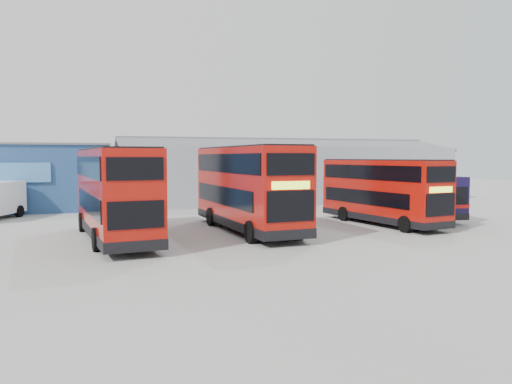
% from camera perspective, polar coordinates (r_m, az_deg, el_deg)
% --- Properties ---
extents(ground_plane, '(120.00, 120.00, 0.00)m').
position_cam_1_polar(ground_plane, '(26.51, 2.21, -4.85)').
color(ground_plane, gray).
rests_on(ground_plane, ground).
extents(office_block, '(12.30, 8.32, 5.12)m').
position_cam_1_polar(office_block, '(42.89, -24.61, 1.63)').
color(office_block, navy).
rests_on(office_block, ground).
extents(maintenance_shed, '(30.50, 12.00, 5.89)m').
position_cam_1_polar(maintenance_shed, '(47.75, 2.95, 2.22)').
color(maintenance_shed, '#969BA3').
rests_on(maintenance_shed, ground).
extents(double_decker_left, '(3.74, 10.86, 4.50)m').
position_cam_1_polar(double_decker_left, '(25.33, -15.83, -0.31)').
color(double_decker_left, '#A41009').
rests_on(double_decker_left, ground).
extents(double_decker_centre, '(3.40, 11.20, 4.67)m').
position_cam_1_polar(double_decker_centre, '(27.45, -0.99, 0.34)').
color(double_decker_centre, '#A41009').
rests_on(double_decker_centre, ground).
extents(double_decker_right, '(3.53, 9.55, 3.96)m').
position_cam_1_polar(double_decker_right, '(31.15, 14.16, -0.01)').
color(double_decker_right, '#A41009').
rests_on(double_decker_right, ground).
extents(single_decker_blue, '(3.36, 10.87, 2.90)m').
position_cam_1_polar(single_decker_blue, '(36.19, 16.68, -0.35)').
color(single_decker_blue, black).
rests_on(single_decker_blue, ground).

